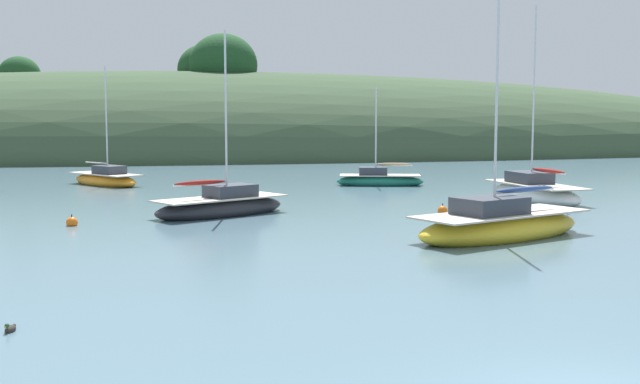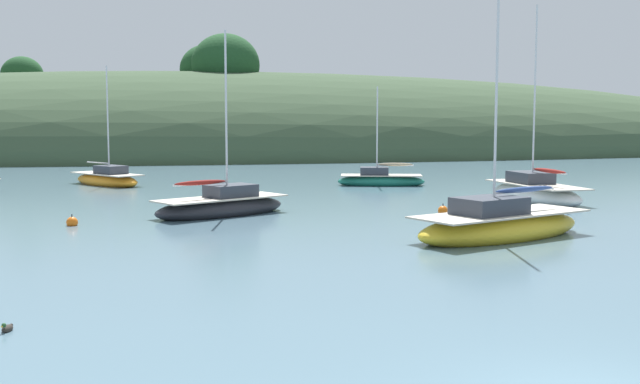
# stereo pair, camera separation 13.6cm
# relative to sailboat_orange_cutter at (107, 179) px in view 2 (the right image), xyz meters

# --- Properties ---
(far_shoreline_hill) EXTENTS (150.00, 36.00, 22.10)m
(far_shoreline_hill) POSITION_rel_sailboat_orange_cutter_xyz_m (9.34, 36.27, -0.29)
(far_shoreline_hill) COLOR #384C33
(far_shoreline_hill) RESTS_ON ground
(sailboat_orange_cutter) EXTENTS (5.07, 5.98, 7.47)m
(sailboat_orange_cutter) POSITION_rel_sailboat_orange_cutter_xyz_m (0.00, 0.00, 0.00)
(sailboat_orange_cutter) COLOR orange
(sailboat_orange_cutter) RESTS_ON ground
(sailboat_cream_ketch) EXTENTS (5.61, 3.11, 6.20)m
(sailboat_cream_ketch) POSITION_rel_sailboat_orange_cutter_xyz_m (16.40, -3.70, -0.02)
(sailboat_cream_ketch) COLOR #196B56
(sailboat_cream_ketch) RESTS_ON ground
(sailboat_red_portside) EXTENTS (6.54, 4.97, 8.06)m
(sailboat_red_portside) POSITION_rel_sailboat_orange_cutter_xyz_m (5.75, -15.93, 0.03)
(sailboat_red_portside) COLOR #232328
(sailboat_red_portside) RESTS_ON ground
(sailboat_grey_yawl) EXTENTS (7.73, 5.08, 9.36)m
(sailboat_grey_yawl) POSITION_rel_sailboat_orange_cutter_xyz_m (14.67, -24.18, 0.08)
(sailboat_grey_yawl) COLOR gold
(sailboat_grey_yawl) RESTS_ON ground
(sailboat_blue_center) EXTENTS (2.83, 7.20, 9.93)m
(sailboat_blue_center) POSITION_rel_sailboat_orange_cutter_xyz_m (21.55, -13.57, 0.07)
(sailboat_blue_center) COLOR white
(sailboat_blue_center) RESTS_ON ground
(mooring_buoy_outer) EXTENTS (0.44, 0.44, 0.54)m
(mooring_buoy_outer) POSITION_rel_sailboat_orange_cutter_xyz_m (15.20, -17.38, -0.24)
(mooring_buoy_outer) COLOR orange
(mooring_buoy_outer) RESTS_ON ground
(mooring_buoy_channel) EXTENTS (0.44, 0.44, 0.54)m
(mooring_buoy_channel) POSITION_rel_sailboat_orange_cutter_xyz_m (-0.18, -17.91, -0.24)
(mooring_buoy_channel) COLOR orange
(mooring_buoy_channel) RESTS_ON ground
(duck_lone_right) EXTENTS (0.26, 0.42, 0.24)m
(duck_lone_right) POSITION_rel_sailboat_orange_cutter_xyz_m (0.18, -32.92, -0.31)
(duck_lone_right) COLOR #2D2823
(duck_lone_right) RESTS_ON ground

